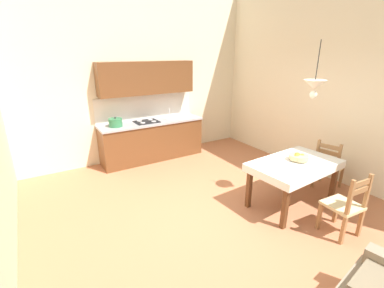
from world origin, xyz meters
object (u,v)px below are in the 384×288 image
kitchen_cabinetry (151,123)px  dining_table (294,169)px  dining_chair_window_side (329,166)px  fruit_bowl (299,157)px  dining_chair_camera_side (345,206)px  pendant_lamp (315,86)px

kitchen_cabinetry → dining_table: size_ratio=1.58×
dining_chair_window_side → fruit_bowl: 0.99m
dining_chair_camera_side → pendant_lamp: (0.17, 0.84, 1.49)m
dining_chair_window_side → fruit_bowl: dining_chair_window_side is taller
fruit_bowl → pendant_lamp: 1.13m
dining_table → pendant_lamp: (0.13, -0.05, 1.31)m
dining_chair_camera_side → fruit_bowl: dining_chair_camera_side is taller
dining_chair_window_side → fruit_bowl: size_ratio=3.10×
dining_chair_camera_side → fruit_bowl: bearing=81.9°
kitchen_cabinetry → dining_chair_window_side: kitchen_cabinetry is taller
dining_table → pendant_lamp: bearing=-21.9°
dining_chair_window_side → pendant_lamp: size_ratio=1.16×
fruit_bowl → pendant_lamp: bearing=-56.9°
kitchen_cabinetry → dining_chair_camera_side: bearing=-74.8°
dining_chair_window_side → dining_chair_camera_side: size_ratio=1.00×
kitchen_cabinetry → dining_table: kitchen_cabinetry is taller
kitchen_cabinetry → dining_chair_camera_side: size_ratio=2.55×
dining_chair_camera_side → dining_table: bearing=87.5°
pendant_lamp → dining_chair_camera_side: bearing=-101.6°
kitchen_cabinetry → dining_table: (1.12, -3.09, -0.23)m
kitchen_cabinetry → fruit_bowl: (1.21, -3.08, -0.04)m
fruit_bowl → pendant_lamp: size_ratio=0.37×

